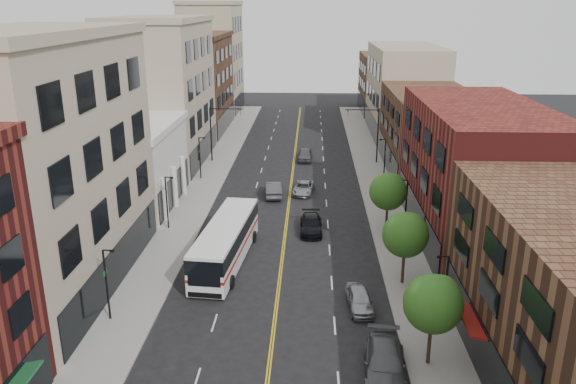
# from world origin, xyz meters

# --- Properties ---
(sidewalk_left) EXTENTS (4.00, 110.00, 0.15)m
(sidewalk_left) POSITION_xyz_m (-10.00, 35.00, 0.07)
(sidewalk_left) COLOR gray
(sidewalk_left) RESTS_ON ground
(sidewalk_right) EXTENTS (4.00, 110.00, 0.15)m
(sidewalk_right) POSITION_xyz_m (10.00, 35.00, 0.07)
(sidewalk_right) COLOR gray
(sidewalk_right) RESTS_ON ground
(bldg_l_tanoffice) EXTENTS (10.00, 22.00, 18.00)m
(bldg_l_tanoffice) POSITION_xyz_m (-17.00, 13.00, 9.00)
(bldg_l_tanoffice) COLOR tan
(bldg_l_tanoffice) RESTS_ON ground
(bldg_l_white) EXTENTS (10.00, 14.00, 8.00)m
(bldg_l_white) POSITION_xyz_m (-17.00, 31.00, 4.00)
(bldg_l_white) COLOR silver
(bldg_l_white) RESTS_ON ground
(bldg_l_far_a) EXTENTS (10.00, 20.00, 18.00)m
(bldg_l_far_a) POSITION_xyz_m (-17.00, 48.00, 9.00)
(bldg_l_far_a) COLOR tan
(bldg_l_far_a) RESTS_ON ground
(bldg_l_far_b) EXTENTS (10.00, 20.00, 15.00)m
(bldg_l_far_b) POSITION_xyz_m (-17.00, 68.00, 7.50)
(bldg_l_far_b) COLOR #513020
(bldg_l_far_b) RESTS_ON ground
(bldg_l_far_c) EXTENTS (10.00, 16.00, 20.00)m
(bldg_l_far_c) POSITION_xyz_m (-17.00, 86.00, 10.00)
(bldg_l_far_c) COLOR tan
(bldg_l_far_c) RESTS_ON ground
(bldg_r_mid) EXTENTS (10.00, 22.00, 12.00)m
(bldg_r_mid) POSITION_xyz_m (17.00, 24.00, 6.00)
(bldg_r_mid) COLOR #5A1917
(bldg_r_mid) RESTS_ON ground
(bldg_r_far_a) EXTENTS (10.00, 20.00, 10.00)m
(bldg_r_far_a) POSITION_xyz_m (17.00, 45.00, 5.00)
(bldg_r_far_a) COLOR #513020
(bldg_r_far_a) RESTS_ON ground
(bldg_r_far_b) EXTENTS (10.00, 22.00, 14.00)m
(bldg_r_far_b) POSITION_xyz_m (17.00, 66.00, 7.00)
(bldg_r_far_b) COLOR tan
(bldg_r_far_b) RESTS_ON ground
(bldg_r_far_c) EXTENTS (10.00, 18.00, 11.00)m
(bldg_r_far_c) POSITION_xyz_m (17.00, 86.00, 5.50)
(bldg_r_far_c) COLOR #513020
(bldg_r_far_c) RESTS_ON ground
(tree_r_1) EXTENTS (3.40, 3.40, 5.59)m
(tree_r_1) POSITION_xyz_m (9.39, 4.07, 4.13)
(tree_r_1) COLOR black
(tree_r_1) RESTS_ON sidewalk_right
(tree_r_2) EXTENTS (3.40, 3.40, 5.59)m
(tree_r_2) POSITION_xyz_m (9.39, 14.07, 4.13)
(tree_r_2) COLOR black
(tree_r_2) RESTS_ON sidewalk_right
(tree_r_3) EXTENTS (3.40, 3.40, 5.59)m
(tree_r_3) POSITION_xyz_m (9.39, 24.07, 4.13)
(tree_r_3) COLOR black
(tree_r_3) RESTS_ON sidewalk_right
(lamp_l_1) EXTENTS (0.81, 0.55, 5.05)m
(lamp_l_1) POSITION_xyz_m (-10.95, 8.00, 2.97)
(lamp_l_1) COLOR black
(lamp_l_1) RESTS_ON sidewalk_left
(lamp_l_2) EXTENTS (0.81, 0.55, 5.05)m
(lamp_l_2) POSITION_xyz_m (-10.95, 24.00, 2.97)
(lamp_l_2) COLOR black
(lamp_l_2) RESTS_ON sidewalk_left
(lamp_l_3) EXTENTS (0.81, 0.55, 5.05)m
(lamp_l_3) POSITION_xyz_m (-10.95, 40.00, 2.97)
(lamp_l_3) COLOR black
(lamp_l_3) RESTS_ON sidewalk_left
(lamp_r_1) EXTENTS (0.81, 0.55, 5.05)m
(lamp_r_1) POSITION_xyz_m (10.95, 8.00, 2.97)
(lamp_r_1) COLOR black
(lamp_r_1) RESTS_ON sidewalk_right
(lamp_r_2) EXTENTS (0.81, 0.55, 5.05)m
(lamp_r_2) POSITION_xyz_m (10.95, 24.00, 2.97)
(lamp_r_2) COLOR black
(lamp_r_2) RESTS_ON sidewalk_right
(lamp_r_3) EXTENTS (0.81, 0.55, 5.05)m
(lamp_r_3) POSITION_xyz_m (10.95, 40.00, 2.97)
(lamp_r_3) COLOR black
(lamp_r_3) RESTS_ON sidewalk_right
(signal_mast_left) EXTENTS (4.49, 0.18, 7.20)m
(signal_mast_left) POSITION_xyz_m (-10.27, 48.00, 4.65)
(signal_mast_left) COLOR black
(signal_mast_left) RESTS_ON sidewalk_left
(signal_mast_right) EXTENTS (4.49, 0.18, 7.20)m
(signal_mast_right) POSITION_xyz_m (10.27, 48.00, 4.65)
(signal_mast_right) COLOR black
(signal_mast_right) RESTS_ON sidewalk_right
(city_bus) EXTENTS (4.03, 13.20, 3.34)m
(city_bus) POSITION_xyz_m (-4.53, 17.24, 1.94)
(city_bus) COLOR white
(city_bus) RESTS_ON ground
(car_parked_mid) EXTENTS (2.78, 5.85, 1.65)m
(car_parked_mid) POSITION_xyz_m (6.63, 2.90, 0.82)
(car_parked_mid) COLOR #4F5054
(car_parked_mid) RESTS_ON ground
(car_parked_far) EXTENTS (2.04, 4.25, 1.40)m
(car_parked_far) POSITION_xyz_m (5.80, 10.30, 0.70)
(car_parked_far) COLOR #9B9DA2
(car_parked_far) RESTS_ON ground
(car_lane_behind) EXTENTS (2.19, 5.03, 1.61)m
(car_lane_behind) POSITION_xyz_m (-1.80, 34.10, 0.80)
(car_lane_behind) COLOR #434347
(car_lane_behind) RESTS_ON ground
(car_lane_a) EXTENTS (2.11, 5.00, 1.44)m
(car_lane_a) POSITION_xyz_m (2.39, 24.00, 0.72)
(car_lane_a) COLOR black
(car_lane_a) RESTS_ON ground
(car_lane_b) EXTENTS (2.63, 4.80, 1.28)m
(car_lane_b) POSITION_xyz_m (1.50, 35.12, 0.64)
(car_lane_b) COLOR #929499
(car_lane_b) RESTS_ON ground
(car_lane_c) EXTENTS (2.01, 4.71, 1.59)m
(car_lane_c) POSITION_xyz_m (1.50, 49.15, 0.79)
(car_lane_c) COLOR #505055
(car_lane_c) RESTS_ON ground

